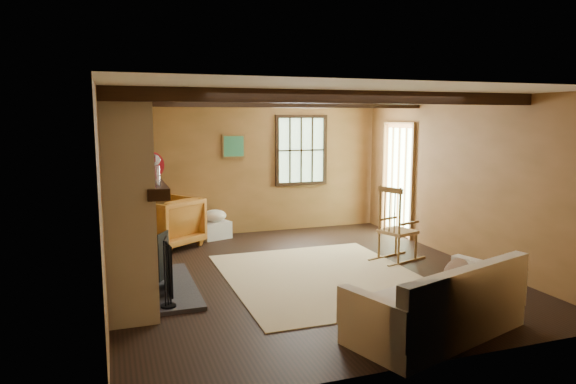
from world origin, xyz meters
name	(u,v)px	position (x,y,z in m)	size (l,w,h in m)	color
ground	(303,274)	(0.00, 0.00, 0.00)	(5.50, 5.50, 0.00)	black
room_envelope	(312,152)	(0.22, 0.26, 1.63)	(5.02, 5.52, 2.44)	#966235
fireplace	(128,203)	(-2.23, 0.00, 1.10)	(1.02, 2.30, 2.40)	#963E3A
rug	(323,277)	(0.20, -0.20, 0.00)	(2.50, 3.00, 0.01)	beige
rocking_chair	(396,229)	(1.55, 0.20, 0.47)	(0.90, 0.65, 1.12)	#A3824F
sofa	(441,309)	(0.55, -2.28, 0.27)	(2.03, 1.35, 0.75)	white
firewood_pile	(133,236)	(-2.10, 2.60, 0.12)	(0.64, 0.12, 0.23)	brown
laundry_basket	(215,230)	(-0.72, 2.48, 0.15)	(0.50, 0.38, 0.30)	silver
basket_pillow	(214,216)	(-0.72, 2.48, 0.41)	(0.42, 0.34, 0.21)	white
armchair	(168,222)	(-1.55, 2.13, 0.41)	(0.88, 0.90, 0.82)	#BF6026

